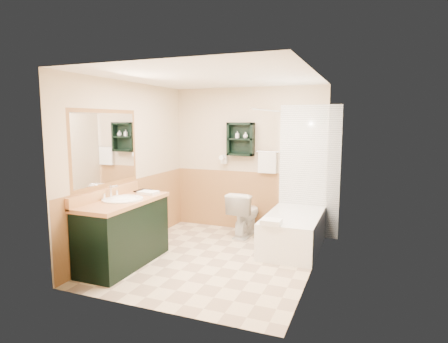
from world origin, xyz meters
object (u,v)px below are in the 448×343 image
hair_dryer (224,159)px  vanity_book (138,183)px  vanity (124,232)px  soap_bottle_b (246,136)px  wall_shelf (241,139)px  bathtub (294,231)px  toilet (245,214)px  soap_bottle_a (237,137)px

hair_dryer → vanity_book: size_ratio=1.08×
vanity → soap_bottle_b: 2.52m
wall_shelf → vanity: 2.47m
hair_dryer → bathtub: 1.73m
toilet → soap_bottle_a: 1.28m
toilet → vanity_book: size_ratio=3.27×
wall_shelf → hair_dryer: size_ratio=2.29×
toilet → vanity_book: (-1.22, -1.18, 0.61)m
vanity → vanity_book: bearing=105.9°
toilet → vanity: bearing=62.2°
hair_dryer → toilet: 1.00m
toilet → soap_bottle_a: size_ratio=6.20×
hair_dryer → soap_bottle_a: bearing=-7.0°
hair_dryer → soap_bottle_b: soap_bottle_b is taller
vanity → wall_shelf: bearing=66.0°
bathtub → toilet: toilet is taller
soap_bottle_a → bathtub: bearing=-27.0°
vanity → toilet: (1.06, 1.76, -0.07)m
bathtub → vanity_book: bearing=-157.3°
soap_bottle_a → wall_shelf: bearing=5.2°
soap_bottle_b → vanity: bearing=-116.1°
soap_bottle_b → toilet: bearing=-72.6°
bathtub → vanity_book: vanity_book is taller
vanity → vanity_book: (-0.17, 0.58, 0.54)m
bathtub → soap_bottle_a: soap_bottle_a is taller
toilet → soap_bottle_b: 1.27m
wall_shelf → vanity: size_ratio=0.41×
vanity_book → soap_bottle_a: bearing=58.0°
bathtub → vanity_book: (-2.08, -0.87, 0.71)m
soap_bottle_b → soap_bottle_a: bearing=180.0°
wall_shelf → toilet: bearing=-56.6°
vanity → soap_bottle_a: bearing=67.3°
hair_dryer → vanity: hair_dryer is taller
wall_shelf → soap_bottle_a: size_ratio=4.70×
toilet → soap_bottle_a: (-0.22, 0.24, 1.24)m
hair_dryer → bathtub: hair_dryer is taller
wall_shelf → hair_dryer: 0.46m
vanity → soap_bottle_a: 2.46m
soap_bottle_b → bathtub: bearing=-30.3°
toilet → bathtub: bearing=163.5°
hair_dryer → vanity: bearing=-106.3°
wall_shelf → vanity_book: (-1.06, -1.43, -0.59)m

